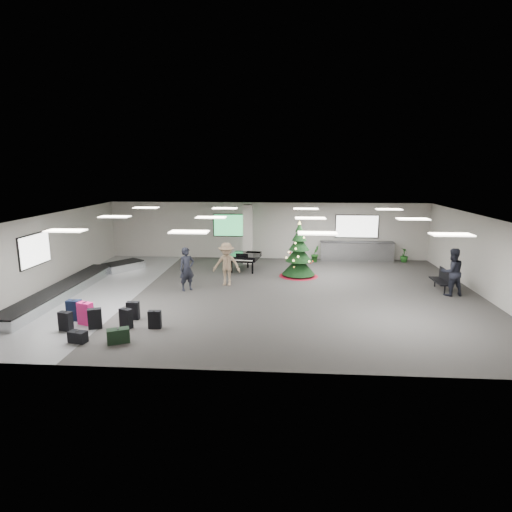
# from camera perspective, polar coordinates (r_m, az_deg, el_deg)

# --- Properties ---
(ground) EXTENTS (18.00, 18.00, 0.00)m
(ground) POSITION_cam_1_polar(r_m,az_deg,el_deg) (17.85, 0.56, -4.95)
(ground) COLOR #363431
(ground) RESTS_ON ground
(room_envelope) EXTENTS (18.02, 14.02, 3.21)m
(room_envelope) POSITION_cam_1_polar(r_m,az_deg,el_deg) (18.01, -0.51, 2.81)
(room_envelope) COLOR #A9A29A
(room_envelope) RESTS_ON ground
(baggage_carousel) EXTENTS (2.28, 9.71, 0.43)m
(baggage_carousel) POSITION_cam_1_polar(r_m,az_deg,el_deg) (19.77, -22.83, -3.59)
(baggage_carousel) COLOR silver
(baggage_carousel) RESTS_ON ground
(service_counter) EXTENTS (4.05, 0.65, 1.08)m
(service_counter) POSITION_cam_1_polar(r_m,az_deg,el_deg) (24.49, 13.27, 0.63)
(service_counter) COLOR silver
(service_counter) RESTS_ON ground
(suitcase_0) EXTENTS (0.48, 0.38, 0.68)m
(suitcase_0) POSITION_cam_1_polar(r_m,az_deg,el_deg) (14.90, -20.69, -7.81)
(suitcase_0) COLOR black
(suitcase_0) RESTS_ON ground
(suitcase_1) EXTENTS (0.47, 0.37, 0.66)m
(suitcase_1) POSITION_cam_1_polar(r_m,az_deg,el_deg) (14.64, -16.95, -7.94)
(suitcase_1) COLOR black
(suitcase_1) RESTS_ON ground
(pink_suitcase) EXTENTS (0.55, 0.42, 0.78)m
(pink_suitcase) POSITION_cam_1_polar(r_m,az_deg,el_deg) (15.34, -21.79, -7.13)
(pink_suitcase) COLOR #FF217E
(pink_suitcase) RESTS_ON ground
(suitcase_3) EXTENTS (0.42, 0.24, 0.64)m
(suitcase_3) POSITION_cam_1_polar(r_m,az_deg,el_deg) (15.36, -16.07, -7.00)
(suitcase_3) COLOR black
(suitcase_3) RESTS_ON ground
(navy_suitcase) EXTENTS (0.47, 0.28, 0.74)m
(navy_suitcase) POSITION_cam_1_polar(r_m,az_deg,el_deg) (15.89, -23.07, -6.68)
(navy_suitcase) COLOR black
(navy_suitcase) RESTS_ON ground
(suitcase_5) EXTENTS (0.46, 0.32, 0.64)m
(suitcase_5) POSITION_cam_1_polar(r_m,az_deg,el_deg) (15.05, -24.05, -7.95)
(suitcase_5) COLOR black
(suitcase_5) RESTS_ON ground
(green_duffel) EXTENTS (0.72, 0.56, 0.45)m
(green_duffel) POSITION_cam_1_polar(r_m,az_deg,el_deg) (13.55, -17.89, -10.08)
(green_duffel) COLOR black
(green_duffel) RESTS_ON ground
(suitcase_7) EXTENTS (0.42, 0.23, 0.61)m
(suitcase_7) POSITION_cam_1_polar(r_m,az_deg,el_deg) (14.36, -13.34, -8.23)
(suitcase_7) COLOR black
(suitcase_7) RESTS_ON ground
(black_duffel) EXTENTS (0.58, 0.40, 0.36)m
(black_duffel) POSITION_cam_1_polar(r_m,az_deg,el_deg) (14.00, -22.66, -9.91)
(black_duffel) COLOR black
(black_duffel) RESTS_ON ground
(christmas_tree) EXTENTS (1.88, 1.88, 2.68)m
(christmas_tree) POSITION_cam_1_polar(r_m,az_deg,el_deg) (20.49, 5.73, -0.18)
(christmas_tree) COLOR maroon
(christmas_tree) RESTS_ON ground
(grand_piano) EXTENTS (1.58, 1.91, 1.00)m
(grand_piano) POSITION_cam_1_polar(r_m,az_deg,el_deg) (21.51, -1.52, -0.12)
(grand_piano) COLOR black
(grand_piano) RESTS_ON ground
(bench) EXTENTS (0.50, 1.43, 0.90)m
(bench) POSITION_cam_1_polar(r_m,az_deg,el_deg) (19.74, 23.62, -2.79)
(bench) COLOR black
(bench) RESTS_ON ground
(traveler_a) EXTENTS (0.80, 0.76, 1.85)m
(traveler_a) POSITION_cam_1_polar(r_m,az_deg,el_deg) (18.25, -9.20, -1.73)
(traveler_a) COLOR black
(traveler_a) RESTS_ON ground
(traveler_b) EXTENTS (1.28, 0.81, 1.90)m
(traveler_b) POSITION_cam_1_polar(r_m,az_deg,el_deg) (18.84, -3.94, -1.10)
(traveler_b) COLOR #907459
(traveler_b) RESTS_ON ground
(traveler_bench) EXTENTS (1.08, 0.91, 1.95)m
(traveler_bench) POSITION_cam_1_polar(r_m,az_deg,el_deg) (19.01, 24.66, -1.96)
(traveler_bench) COLOR black
(traveler_bench) RESTS_ON ground
(potted_plant_left) EXTENTS (0.58, 0.63, 0.91)m
(potted_plant_left) POSITION_cam_1_polar(r_m,az_deg,el_deg) (23.80, 7.87, 0.29)
(potted_plant_left) COLOR #1E4415
(potted_plant_left) RESTS_ON ground
(potted_plant_right) EXTENTS (0.50, 0.50, 0.78)m
(potted_plant_right) POSITION_cam_1_polar(r_m,az_deg,el_deg) (24.92, 19.16, 0.11)
(potted_plant_right) COLOR #1E4415
(potted_plant_right) RESTS_ON ground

